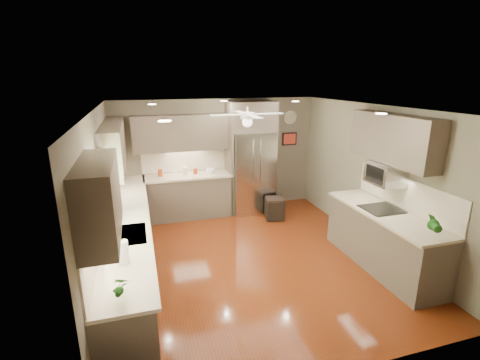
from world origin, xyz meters
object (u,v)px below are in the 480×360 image
canister_a (160,173)px  potted_plant_left (120,286)px  paper_towel (123,252)px  potted_plant_right (435,224)px  refrigerator (251,160)px  canister_c (185,171)px  bowl (211,172)px  canister_d (195,171)px  stool (275,208)px  soap_bottle (115,215)px  microwave (385,173)px

canister_a → potted_plant_left: bearing=-99.1°
canister_a → paper_towel: size_ratio=0.51×
canister_a → potted_plant_right: 5.09m
canister_a → refrigerator: refrigerator is taller
canister_c → bowl: bearing=-1.9°
canister_c → canister_a: bearing=175.5°
potted_plant_right → canister_a: bearing=128.9°
potted_plant_right → canister_c: bearing=124.3°
canister_d → potted_plant_left: (-1.41, -4.18, 0.08)m
potted_plant_left → stool: 4.64m
canister_c → soap_bottle: (-1.31, -2.21, 0.01)m
refrigerator → paper_towel: size_ratio=8.41×
refrigerator → canister_a: bearing=177.4°
potted_plant_left → paper_towel: size_ratio=0.95×
stool → potted_plant_right: bearing=-74.6°
canister_c → bowl: size_ratio=0.91×
soap_bottle → microwave: bearing=-7.6°
potted_plant_left → canister_d: bearing=71.4°
canister_c → soap_bottle: 2.57m
canister_d → paper_towel: size_ratio=0.45×
canister_a → potted_plant_left: 4.25m
soap_bottle → paper_towel: bearing=-83.8°
potted_plant_left → potted_plant_right: potted_plant_right is taller
canister_d → bowl: size_ratio=0.68×
bowl → microwave: microwave is taller
microwave → paper_towel: microwave is taller
canister_a → canister_c: size_ratio=0.83×
canister_a → potted_plant_right: size_ratio=0.42×
canister_c → microwave: size_ratio=0.32×
canister_c → stool: 2.08m
stool → refrigerator: bearing=116.0°
refrigerator → microwave: (1.33, -2.71, 0.29)m
stool → paper_towel: bearing=-136.7°
canister_d → soap_bottle: size_ratio=0.68×
canister_c → stool: size_ratio=0.38×
refrigerator → canister_c: bearing=178.0°
canister_a → canister_d: bearing=-1.5°
canister_d → potted_plant_left: potted_plant_left is taller
bowl → potted_plant_left: bearing=-112.7°
bowl → canister_a: bearing=176.9°
bowl → paper_towel: 3.88m
canister_a → microwave: bearing=-40.2°
potted_plant_left → refrigerator: 4.89m
paper_towel → bowl: bearing=63.6°
canister_a → canister_c: bearing=-4.5°
soap_bottle → refrigerator: size_ratio=0.08×
potted_plant_right → bowl: 4.45m
potted_plant_left → paper_towel: (0.01, 0.67, 0.00)m
stool → paper_towel: paper_towel is taller
microwave → potted_plant_right: bearing=-95.9°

